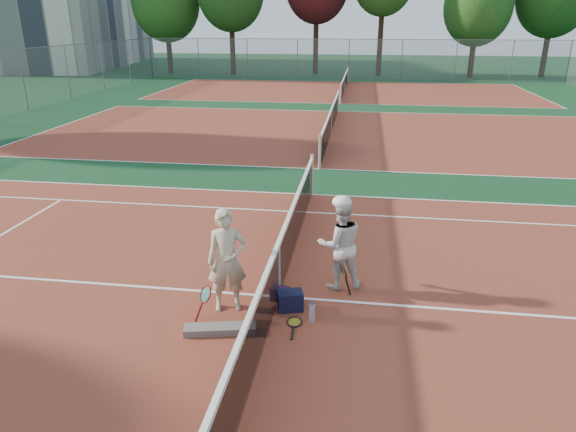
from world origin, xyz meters
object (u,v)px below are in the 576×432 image
(player_b, at_px, (340,244))
(sports_bag_purple, at_px, (280,294))
(net_main, at_px, (279,270))
(racket_spare, at_px, (294,322))
(player_a, at_px, (227,260))
(racket_red, at_px, (206,303))
(water_bottle, at_px, (312,313))
(racket_black_held, at_px, (344,280))
(sports_bag_navy, at_px, (290,301))

(player_b, height_order, sports_bag_purple, player_b)
(net_main, height_order, racket_spare, net_main)
(player_b, distance_m, sports_bag_purple, 1.32)
(player_a, distance_m, racket_red, 0.73)
(racket_spare, relative_size, sports_bag_purple, 2.11)
(sports_bag_purple, distance_m, water_bottle, 0.84)
(net_main, xyz_separation_m, racket_red, (-1.01, -0.80, -0.24))
(net_main, height_order, racket_black_held, net_main)
(player_b, bearing_deg, net_main, 10.65)
(player_b, relative_size, racket_spare, 2.68)
(player_b, relative_size, racket_black_held, 2.75)
(net_main, distance_m, racket_spare, 0.97)
(player_b, height_order, racket_spare, player_b)
(player_b, bearing_deg, player_a, 11.98)
(player_a, bearing_deg, racket_spare, -31.26)
(player_b, bearing_deg, sports_bag_purple, 15.47)
(racket_black_held, height_order, sports_bag_purple, racket_black_held)
(player_b, bearing_deg, racket_black_held, 87.90)
(player_b, height_order, racket_red, player_b)
(net_main, height_order, player_b, player_b)
(racket_black_held, bearing_deg, sports_bag_navy, 13.08)
(net_main, bearing_deg, sports_bag_purple, -70.14)
(racket_black_held, xyz_separation_m, racket_spare, (-0.71, -0.94, -0.28))
(net_main, height_order, sports_bag_purple, net_main)
(racket_spare, xyz_separation_m, water_bottle, (0.27, 0.07, 0.14))
(player_a, xyz_separation_m, racket_red, (-0.27, -0.35, -0.58))
(racket_red, distance_m, sports_bag_purple, 1.28)
(racket_black_held, bearing_deg, water_bottle, 42.55)
(player_b, relative_size, racket_red, 2.96)
(player_a, bearing_deg, net_main, 15.02)
(racket_red, height_order, racket_spare, racket_red)
(player_b, distance_m, racket_black_held, 0.62)
(racket_black_held, bearing_deg, player_a, -1.12)
(player_b, xyz_separation_m, sports_bag_purple, (-0.95, -0.62, -0.69))
(racket_red, height_order, sports_bag_navy, racket_red)
(player_a, relative_size, sports_bag_navy, 4.25)
(racket_spare, bearing_deg, sports_bag_purple, 24.13)
(player_a, distance_m, player_b, 1.98)
(net_main, bearing_deg, racket_black_held, 10.27)
(racket_black_held, bearing_deg, net_main, -10.40)
(racket_spare, bearing_deg, player_b, -28.40)
(racket_black_held, bearing_deg, racket_red, 4.90)
(racket_black_held, relative_size, sports_bag_navy, 1.46)
(racket_red, distance_m, water_bottle, 1.65)
(sports_bag_navy, relative_size, water_bottle, 1.33)
(racket_red, relative_size, sports_bag_navy, 1.36)
(racket_red, bearing_deg, racket_spare, -47.91)
(player_b, relative_size, sports_bag_navy, 4.03)
(player_b, bearing_deg, racket_red, 16.15)
(racket_red, bearing_deg, player_a, 2.44)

